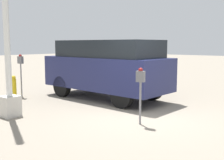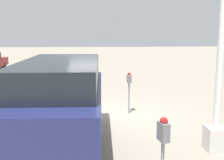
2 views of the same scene
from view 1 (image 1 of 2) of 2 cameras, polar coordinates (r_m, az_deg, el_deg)
name	(u,v)px [view 1 (image 1 of 2)]	position (r m, az deg, el deg)	size (l,w,h in m)	color
ground_plane	(137,115)	(7.63, 5.11, -7.20)	(80.00, 80.00, 0.00)	gray
parking_meter_near	(140,83)	(6.63, 5.81, -0.57)	(0.22, 0.15, 1.36)	gray
parking_meter_far	(21,65)	(10.69, -18.07, 2.82)	(0.22, 0.15, 1.54)	gray
lamp_post	(7,48)	(7.75, -20.50, 6.05)	(0.44, 0.44, 5.67)	beige
parked_van	(106,67)	(9.79, -1.20, 2.72)	(4.64, 2.02, 2.04)	navy
fire_hydrant	(14,87)	(10.64, -19.34, -1.26)	(0.18, 0.18, 0.80)	gold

